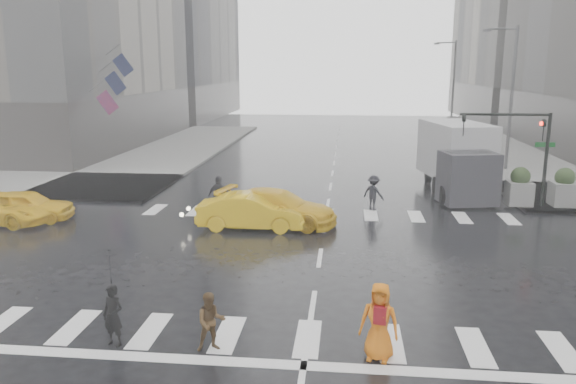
# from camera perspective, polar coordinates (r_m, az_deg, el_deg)

# --- Properties ---
(ground) EXTENTS (120.00, 120.00, 0.00)m
(ground) POSITION_cam_1_polar(r_m,az_deg,el_deg) (19.77, 3.25, -6.69)
(ground) COLOR black
(ground) RESTS_ON ground
(sidewalk_nw) EXTENTS (35.00, 35.00, 0.15)m
(sidewalk_nw) POSITION_cam_1_polar(r_m,az_deg,el_deg) (41.97, -23.10, 2.74)
(sidewalk_nw) COLOR slate
(sidewalk_nw) RESTS_ON ground
(road_markings) EXTENTS (18.00, 48.00, 0.01)m
(road_markings) POSITION_cam_1_polar(r_m,az_deg,el_deg) (19.76, 3.25, -6.67)
(road_markings) COLOR silver
(road_markings) RESTS_ON ground
(traffic_signal_pole) EXTENTS (4.45, 0.42, 4.50)m
(traffic_signal_pole) POSITION_cam_1_polar(r_m,az_deg,el_deg) (28.07, 22.96, 4.84)
(traffic_signal_pole) COLOR black
(traffic_signal_pole) RESTS_ON ground
(street_lamp_near) EXTENTS (2.15, 0.22, 9.00)m
(street_lamp_near) POSITION_cam_1_polar(r_m,az_deg,el_deg) (38.02, 21.59, 9.35)
(street_lamp_near) COLOR #59595B
(street_lamp_near) RESTS_ON ground
(street_lamp_far) EXTENTS (2.15, 0.22, 9.00)m
(street_lamp_far) POSITION_cam_1_polar(r_m,az_deg,el_deg) (57.54, 16.32, 10.52)
(street_lamp_far) COLOR #59595B
(street_lamp_far) RESTS_ON ground
(planter_west) EXTENTS (1.10, 1.10, 1.80)m
(planter_west) POSITION_cam_1_polar(r_m,az_deg,el_deg) (28.09, 18.55, 0.56)
(planter_west) COLOR slate
(planter_west) RESTS_ON ground
(planter_mid) EXTENTS (1.10, 1.10, 1.80)m
(planter_mid) POSITION_cam_1_polar(r_m,az_deg,el_deg) (28.59, 22.46, 0.46)
(planter_mid) COLOR slate
(planter_mid) RESTS_ON ground
(planter_east) EXTENTS (1.10, 1.10, 1.80)m
(planter_east) POSITION_cam_1_polar(r_m,az_deg,el_deg) (29.23, 26.22, 0.36)
(planter_east) COLOR slate
(planter_east) RESTS_ON ground
(flag_cluster) EXTENTS (2.87, 3.06, 4.69)m
(flag_cluster) POSITION_cam_1_polar(r_m,az_deg,el_deg) (40.42, -17.51, 10.77)
(flag_cluster) COLOR #59595B
(flag_cluster) RESTS_ON ground
(pedestrian_black) EXTENTS (1.20, 1.22, 2.43)m
(pedestrian_black) POSITION_cam_1_polar(r_m,az_deg,el_deg) (13.90, -17.59, -8.48)
(pedestrian_black) COLOR black
(pedestrian_black) RESTS_ON ground
(pedestrian_brown) EXTENTS (0.83, 0.74, 1.43)m
(pedestrian_brown) POSITION_cam_1_polar(r_m,az_deg,el_deg) (13.54, -7.84, -12.93)
(pedestrian_brown) COLOR #463119
(pedestrian_brown) RESTS_ON ground
(pedestrian_orange) EXTENTS (1.00, 0.77, 1.82)m
(pedestrian_orange) POSITION_cam_1_polar(r_m,az_deg,el_deg) (13.12, 9.26, -12.85)
(pedestrian_orange) COLOR orange
(pedestrian_orange) RESTS_ON ground
(pedestrian_far_a) EXTENTS (1.22, 0.93, 1.84)m
(pedestrian_far_a) POSITION_cam_1_polar(r_m,az_deg,el_deg) (24.92, -7.00, -0.49)
(pedestrian_far_a) COLOR black
(pedestrian_far_a) RESTS_ON ground
(pedestrian_far_b) EXTENTS (1.21, 1.08, 1.64)m
(pedestrian_far_b) POSITION_cam_1_polar(r_m,az_deg,el_deg) (26.26, 8.67, -0.09)
(pedestrian_far_b) COLOR black
(pedestrian_far_b) RESTS_ON ground
(taxi_front) EXTENTS (4.13, 2.08, 1.35)m
(taxi_front) POSITION_cam_1_polar(r_m,az_deg,el_deg) (26.73, -25.09, -1.25)
(taxi_front) COLOR yellow
(taxi_front) RESTS_ON ground
(taxi_mid) EXTENTS (4.43, 1.56, 1.46)m
(taxi_mid) POSITION_cam_1_polar(r_m,az_deg,el_deg) (23.05, -3.72, -1.99)
(taxi_mid) COLOR yellow
(taxi_mid) RESTS_ON ground
(taxi_rear) EXTENTS (4.84, 3.03, 1.47)m
(taxi_rear) POSITION_cam_1_polar(r_m,az_deg,el_deg) (23.64, -1.10, -1.57)
(taxi_rear) COLOR yellow
(taxi_rear) RESTS_ON ground
(taxi_far) EXTENTS (4.30, 2.71, 1.26)m
(taxi_far) POSITION_cam_1_polar(r_m,az_deg,el_deg) (26.83, -26.96, -1.49)
(taxi_far) COLOR yellow
(taxi_far) RESTS_ON ground
(box_truck) EXTENTS (2.57, 6.86, 3.65)m
(box_truck) POSITION_cam_1_polar(r_m,az_deg,el_deg) (30.46, 16.97, 3.40)
(box_truck) COLOR #BBBBBD
(box_truck) RESTS_ON ground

